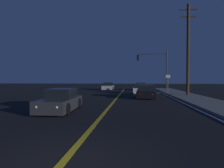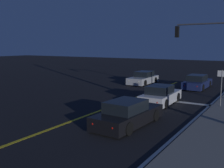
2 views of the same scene
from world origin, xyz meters
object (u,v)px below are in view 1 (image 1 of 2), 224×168
object	(u,v)px
car_mid_block_silver	(108,87)
street_sign_corner	(168,81)
traffic_signal_near_right	(156,65)
utility_pole_right	(188,49)
car_following_oncoming_navy	(141,87)
car_distant_tail_white	(139,89)
car_lead_oncoming_black	(146,92)
car_side_waiting_charcoal	(61,101)

from	to	relation	value
car_mid_block_silver	street_sign_corner	bearing A→B (deg)	139.95
car_mid_block_silver	street_sign_corner	distance (m)	12.05
traffic_signal_near_right	utility_pole_right	world-z (taller)	utility_pole_right
car_following_oncoming_navy	street_sign_corner	world-z (taller)	street_sign_corner
car_distant_tail_white	car_lead_oncoming_black	bearing A→B (deg)	-86.59
car_mid_block_silver	utility_pole_right	bearing A→B (deg)	131.33
car_side_waiting_charcoal	traffic_signal_near_right	distance (m)	20.16
car_mid_block_silver	traffic_signal_near_right	distance (m)	9.98
car_distant_tail_white	car_side_waiting_charcoal	distance (m)	15.58
traffic_signal_near_right	car_side_waiting_charcoal	bearing A→B (deg)	66.48
street_sign_corner	car_side_waiting_charcoal	bearing A→B (deg)	-120.88
utility_pole_right	street_sign_corner	size ratio (longest dim) A/B	4.04
car_distant_tail_white	traffic_signal_near_right	world-z (taller)	traffic_signal_near_right
car_side_waiting_charcoal	car_mid_block_silver	distance (m)	23.06
car_lead_oncoming_black	traffic_signal_near_right	bearing A→B (deg)	79.65
traffic_signal_near_right	utility_pole_right	xyz separation A→B (m)	(2.69, -7.08, 1.22)
car_distant_tail_white	car_following_oncoming_navy	bearing A→B (deg)	85.16
traffic_signal_near_right	street_sign_corner	bearing A→B (deg)	114.66
car_distant_tail_white	street_sign_corner	world-z (taller)	street_sign_corner
traffic_signal_near_right	utility_pole_right	bearing A→B (deg)	110.78
car_side_waiting_charcoal	street_sign_corner	size ratio (longest dim) A/B	1.65
utility_pole_right	street_sign_corner	xyz separation A→B (m)	(-1.40, 4.28, -3.65)
car_distant_tail_white	car_mid_block_silver	xyz separation A→B (m)	(-5.30, 8.40, 0.00)
car_lead_oncoming_black	car_distant_tail_white	bearing A→B (deg)	97.42
car_distant_tail_white	car_mid_block_silver	bearing A→B (deg)	121.04
car_side_waiting_charcoal	street_sign_corner	bearing A→B (deg)	-123.16
car_following_oncoming_navy	car_mid_block_silver	size ratio (longest dim) A/B	1.01
car_distant_tail_white	car_mid_block_silver	distance (m)	9.93
car_distant_tail_white	car_lead_oncoming_black	size ratio (longest dim) A/B	0.92
car_following_oncoming_navy	utility_pole_right	bearing A→B (deg)	-67.19
utility_pole_right	car_lead_oncoming_black	bearing A→B (deg)	-155.24
utility_pole_right	car_following_oncoming_navy	bearing A→B (deg)	112.09
car_lead_oncoming_black	car_mid_block_silver	xyz separation A→B (m)	(-5.76, 14.19, -0.00)
car_side_waiting_charcoal	utility_pole_right	world-z (taller)	utility_pole_right
car_following_oncoming_navy	utility_pole_right	world-z (taller)	utility_pole_right
car_following_oncoming_navy	traffic_signal_near_right	xyz separation A→B (m)	(2.12, -4.76, 3.57)
car_lead_oncoming_black	traffic_signal_near_right	xyz separation A→B (m)	(2.18, 9.32, 3.57)
car_lead_oncoming_black	street_sign_corner	distance (m)	7.47
car_side_waiting_charcoal	utility_pole_right	xyz separation A→B (m)	(10.60, 11.12, 4.79)
car_lead_oncoming_black	street_sign_corner	size ratio (longest dim) A/B	1.85
car_following_oncoming_navy	street_sign_corner	xyz separation A→B (m)	(3.40, -7.56, 1.14)
car_lead_oncoming_black	street_sign_corner	bearing A→B (deg)	64.82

